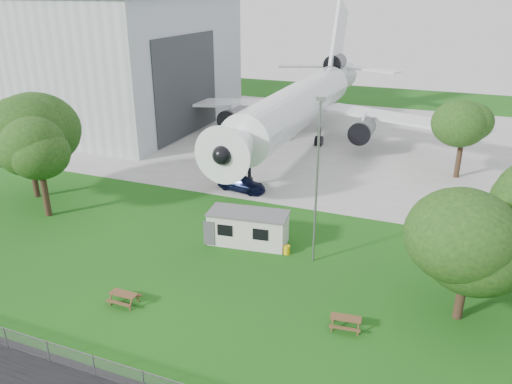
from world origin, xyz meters
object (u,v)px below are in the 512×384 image
at_px(site_cabin, 248,228).
at_px(picnic_west, 125,303).
at_px(hangar, 73,56).
at_px(airliner, 301,102).
at_px(picnic_east, 345,328).

relative_size(site_cabin, picnic_west, 3.83).
bearing_deg(hangar, picnic_west, -47.28).
xyz_separation_m(hangar, site_cabin, (40.66, -28.97, -8.09)).
relative_size(hangar, picnic_west, 23.89).
distance_m(airliner, site_cabin, 29.48).
relative_size(picnic_west, picnic_east, 1.00).
xyz_separation_m(airliner, picnic_east, (14.16, -36.63, -5.27)).
xyz_separation_m(site_cabin, picnic_east, (9.46, -7.80, -1.31)).
bearing_deg(picnic_east, airliner, 104.36).
relative_size(airliner, picnic_west, 26.52).
bearing_deg(site_cabin, hangar, 144.53).
bearing_deg(picnic_west, site_cabin, 68.40).
bearing_deg(picnic_east, picnic_west, -175.30).
distance_m(hangar, picnic_west, 54.63).
bearing_deg(airliner, picnic_east, -68.87).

